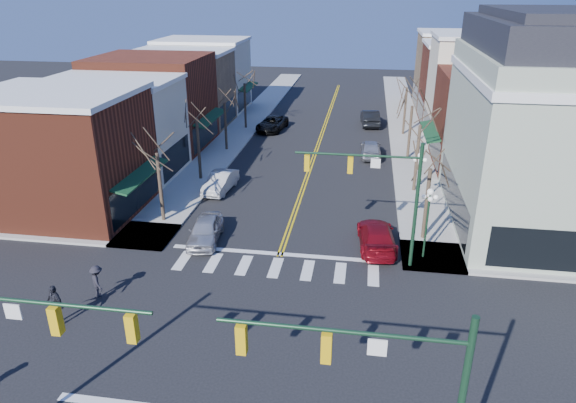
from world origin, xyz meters
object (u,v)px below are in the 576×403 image
at_px(car_right_far, 370,118).
at_px(pedestrian_dark_a, 55,304).
at_px(car_left_near, 205,230).
at_px(car_right_mid, 371,149).
at_px(car_right_near, 377,236).
at_px(lamppost_corner, 428,212).
at_px(lamppost_midblock, 419,172).
at_px(victorian_corner, 565,125).
at_px(car_left_mid, 220,182).
at_px(pedestrian_dark_b, 97,281).
at_px(car_left_far, 272,124).

height_order(car_right_far, pedestrian_dark_a, pedestrian_dark_a).
relative_size(car_left_near, car_right_mid, 0.95).
relative_size(car_right_near, car_right_far, 0.98).
bearing_deg(lamppost_corner, lamppost_midblock, 90.00).
xyz_separation_m(victorian_corner, pedestrian_dark_a, (-25.57, -14.86, -5.55)).
relative_size(car_left_mid, pedestrian_dark_b, 2.59).
height_order(lamppost_midblock, pedestrian_dark_b, lamppost_midblock).
distance_m(car_left_near, car_right_near, 10.37).
height_order(victorian_corner, lamppost_corner, victorian_corner).
bearing_deg(pedestrian_dark_a, car_left_mid, 105.37).
height_order(victorian_corner, pedestrian_dark_b, victorian_corner).
bearing_deg(lamppost_corner, car_left_far, 117.40).
bearing_deg(car_left_far, pedestrian_dark_a, -89.11).
bearing_deg(car_right_near, lamppost_corner, 153.92).
bearing_deg(car_right_far, car_left_near, 66.65).
xyz_separation_m(lamppost_corner, car_right_near, (-2.66, 1.01, -2.22)).
bearing_deg(car_left_near, pedestrian_dark_a, -121.04).
bearing_deg(car_left_far, car_left_mid, -85.48).
distance_m(lamppost_midblock, pedestrian_dark_b, 21.09).
relative_size(lamppost_corner, car_left_near, 0.99).
bearing_deg(car_right_near, car_left_near, -1.06).
bearing_deg(car_right_far, car_left_mid, 57.60).
xyz_separation_m(lamppost_corner, lamppost_midblock, (0.00, 6.50, 0.00)).
height_order(lamppost_corner, pedestrian_dark_b, lamppost_corner).
relative_size(car_left_far, pedestrian_dark_a, 2.79).
bearing_deg(car_right_mid, pedestrian_dark_b, 60.49).
distance_m(lamppost_corner, pedestrian_dark_a, 19.50).
distance_m(car_left_near, car_left_far, 26.10).
xyz_separation_m(car_right_far, pedestrian_dark_b, (-13.16, -36.69, 0.14)).
xyz_separation_m(victorian_corner, car_right_near, (-10.96, -4.99, -5.92)).
xyz_separation_m(car_left_near, car_left_mid, (-1.35, 8.20, -0.02)).
bearing_deg(car_left_far, lamppost_corner, -55.84).
bearing_deg(car_left_far, car_right_far, 26.64).
xyz_separation_m(car_left_near, car_right_far, (9.74, 29.85, 0.11)).
relative_size(lamppost_midblock, car_left_near, 0.99).
relative_size(victorian_corner, car_right_far, 2.74).
xyz_separation_m(victorian_corner, car_left_mid, (-22.65, 2.44, -5.94)).
distance_m(car_right_far, pedestrian_dark_a, 41.40).
bearing_deg(victorian_corner, car_right_far, 115.63).
bearing_deg(car_left_mid, pedestrian_dark_b, -92.41).
bearing_deg(pedestrian_dark_b, victorian_corner, -104.24).
xyz_separation_m(lamppost_midblock, car_right_near, (-2.66, -5.49, -2.22)).
xyz_separation_m(car_right_mid, pedestrian_dark_b, (-13.32, -25.25, 0.21)).
xyz_separation_m(car_left_near, car_left_far, (-0.65, 26.09, -0.01)).
distance_m(pedestrian_dark_a, pedestrian_dark_b, 2.42).
bearing_deg(pedestrian_dark_a, car_right_far, 95.16).
bearing_deg(lamppost_corner, car_right_mid, 99.43).
bearing_deg(car_left_mid, car_left_near, -75.23).
xyz_separation_m(lamppost_corner, car_left_mid, (-14.35, 8.44, -2.24)).
distance_m(lamppost_corner, car_right_far, 30.34).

